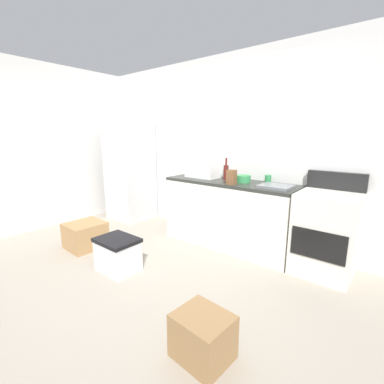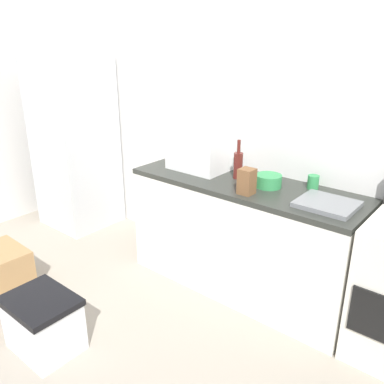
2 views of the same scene
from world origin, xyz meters
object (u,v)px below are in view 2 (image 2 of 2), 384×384
object	(u,v)px
wine_bottle	(238,164)
storage_bin	(44,323)
refrigerator	(75,145)
mixing_bowl	(268,181)
microwave	(200,153)
coffee_mug	(313,182)
knife_block	(247,181)

from	to	relation	value
wine_bottle	storage_bin	bearing A→B (deg)	-108.53
refrigerator	storage_bin	size ratio (longest dim) A/B	3.78
mixing_bowl	microwave	bearing A→B (deg)	178.04
coffee_mug	mixing_bowl	distance (m)	0.31
refrigerator	storage_bin	bearing A→B (deg)	-42.89
microwave	wine_bottle	world-z (taller)	wine_bottle
refrigerator	microwave	distance (m)	1.59
refrigerator	microwave	bearing A→B (deg)	3.81
knife_block	mixing_bowl	world-z (taller)	knife_block
wine_bottle	knife_block	xyz separation A→B (m)	(0.23, -0.24, -0.02)
mixing_bowl	storage_bin	bearing A→B (deg)	-118.00
refrigerator	wine_bottle	bearing A→B (deg)	2.99
microwave	mixing_bowl	world-z (taller)	microwave
microwave	refrigerator	bearing A→B (deg)	-176.19
coffee_mug	wine_bottle	bearing A→B (deg)	-165.04
refrigerator	wine_bottle	xyz separation A→B (m)	(1.95, 0.10, 0.14)
microwave	coffee_mug	size ratio (longest dim) A/B	4.60
refrigerator	coffee_mug	world-z (taller)	refrigerator
coffee_mug	storage_bin	xyz separation A→B (m)	(-1.03, -1.61, -0.76)
microwave	coffee_mug	world-z (taller)	microwave
coffee_mug	refrigerator	bearing A→B (deg)	-174.34
wine_bottle	knife_block	world-z (taller)	wine_bottle
storage_bin	microwave	bearing A→B (deg)	85.48
wine_bottle	microwave	bearing A→B (deg)	179.55
wine_bottle	coffee_mug	bearing A→B (deg)	14.96
refrigerator	wine_bottle	distance (m)	1.96
storage_bin	knife_block	bearing A→B (deg)	59.49
mixing_bowl	storage_bin	world-z (taller)	mixing_bowl
microwave	knife_block	distance (m)	0.65
coffee_mug	knife_block	size ratio (longest dim) A/B	0.56
storage_bin	mixing_bowl	bearing A→B (deg)	62.00
microwave	knife_block	bearing A→B (deg)	-21.90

